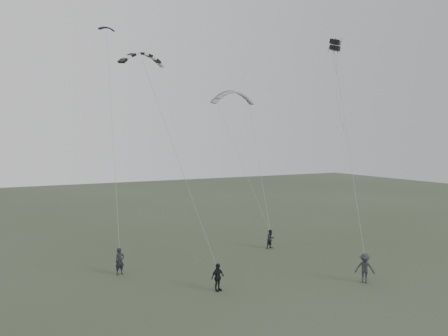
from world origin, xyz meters
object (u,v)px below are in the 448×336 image
kite_pale_large (233,92)px  kite_box (335,45)px  flyer_left (120,261)px  kite_striped (142,54)px  flyer_right (271,239)px  flyer_center (218,277)px  kite_dark_small (107,28)px  flyer_far (365,268)px

kite_pale_large → kite_box: kite_box is taller
flyer_left → kite_pale_large: 21.24m
flyer_left → kite_striped: size_ratio=0.63×
flyer_right → flyer_center: (-8.60, -7.10, 0.05)m
kite_dark_small → kite_pale_large: size_ratio=0.29×
flyer_right → kite_striped: (-11.96, -3.42, 13.65)m
kite_pale_large → kite_box: size_ratio=6.11×
kite_dark_small → kite_striped: kite_dark_small is taller
kite_pale_large → flyer_left: bearing=-143.2°
kite_dark_small → flyer_center: bearing=-83.8°
kite_pale_large → kite_striped: (-12.91, -11.70, 0.60)m
flyer_far → kite_dark_small: 26.40m
flyer_left → kite_striped: 13.76m
flyer_center → kite_dark_small: size_ratio=1.31×
kite_box → kite_striped: bearing=134.2°
kite_dark_small → kite_box: size_ratio=1.75×
kite_striped → kite_box: size_ratio=3.95×
kite_dark_small → kite_box: 17.89m
kite_striped → flyer_right: bearing=8.7°
flyer_right → kite_striped: kite_striped is taller
flyer_right → kite_box: (1.99, -5.22, 15.22)m
flyer_left → flyer_center: bearing=-67.4°
kite_dark_small → flyer_left: bearing=-106.8°
flyer_far → kite_box: bearing=114.4°
kite_striped → flyer_far: bearing=-35.9°
kite_box → flyer_far: bearing=-146.8°
kite_dark_small → kite_box: (14.03, -10.91, -2.05)m
kite_striped → kite_box: 14.16m
flyer_center → kite_box: size_ratio=2.29×
flyer_right → flyer_far: bearing=-96.9°
kite_striped → kite_box: bearing=-14.7°
flyer_center → kite_box: (10.59, 1.88, 15.17)m
flyer_right → kite_pale_large: (0.95, 8.28, 13.05)m
flyer_left → flyer_far: 16.09m
flyer_far → kite_striped: 19.48m
flyer_left → flyer_far: bearing=-47.8°
flyer_right → flyer_center: bearing=-149.4°
flyer_left → kite_box: kite_box is taller
flyer_right → kite_box: 16.21m
flyer_center → kite_pale_large: (9.55, 15.39, 13.01)m
flyer_far → flyer_right: bearing=134.8°
flyer_left → flyer_far: size_ratio=0.96×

